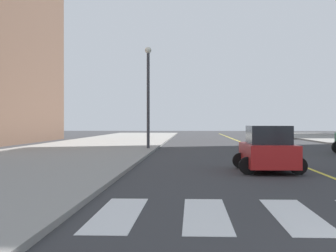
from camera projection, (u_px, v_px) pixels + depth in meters
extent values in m
cube|color=gray|center=(52.00, 157.00, 26.51)|extent=(10.00, 120.00, 0.15)
cube|color=silver|center=(118.00, 214.00, 10.25)|extent=(0.90, 4.00, 0.01)
cube|color=silver|center=(206.00, 214.00, 10.16)|extent=(0.90, 4.00, 0.01)
cube|color=silver|center=(295.00, 215.00, 10.08)|extent=(0.90, 4.00, 0.01)
cube|color=yellow|center=(244.00, 143.00, 45.91)|extent=(0.16, 80.00, 0.01)
cube|color=red|center=(267.00, 155.00, 19.22)|extent=(1.82, 3.96, 0.84)
cube|color=#1E2328|center=(268.00, 135.00, 18.98)|extent=(1.52, 1.98, 0.71)
cylinder|color=black|center=(285.00, 161.00, 20.41)|extent=(0.64, 0.21, 0.64)
cylinder|color=black|center=(240.00, 161.00, 20.47)|extent=(0.64, 0.21, 0.64)
cylinder|color=black|center=(298.00, 166.00, 17.97)|extent=(0.64, 0.21, 0.64)
cylinder|color=black|center=(248.00, 166.00, 18.03)|extent=(0.64, 0.21, 0.64)
cylinder|color=#38383D|center=(148.00, 100.00, 33.88)|extent=(0.20, 0.20, 6.51)
sphere|color=silver|center=(148.00, 50.00, 33.86)|extent=(0.44, 0.44, 0.44)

